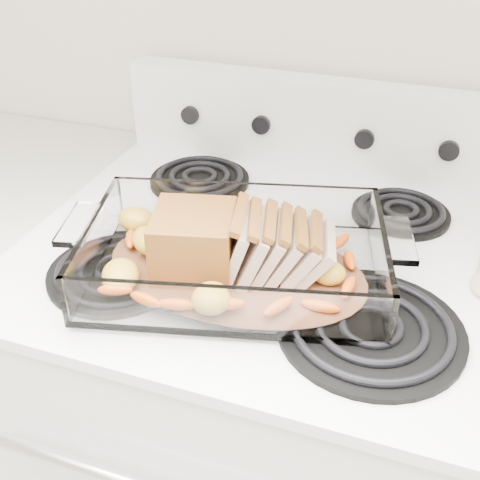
% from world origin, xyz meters
% --- Properties ---
extents(electric_range, '(0.78, 0.70, 1.12)m').
position_xyz_m(electric_range, '(0.00, 1.66, 0.48)').
color(electric_range, white).
rests_on(electric_range, ground).
extents(baking_dish, '(0.43, 0.28, 0.08)m').
position_xyz_m(baking_dish, '(-0.02, 1.55, 0.97)').
color(baking_dish, white).
rests_on(baking_dish, electric_range).
extents(pork_roast, '(0.26, 0.11, 0.09)m').
position_xyz_m(pork_roast, '(-0.04, 1.55, 1.00)').
color(pork_roast, brown).
rests_on(pork_roast, baking_dish).
extents(roast_vegetables, '(0.33, 0.18, 0.04)m').
position_xyz_m(roast_vegetables, '(-0.02, 1.58, 0.97)').
color(roast_vegetables, '#DF4F00').
rests_on(roast_vegetables, baking_dish).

